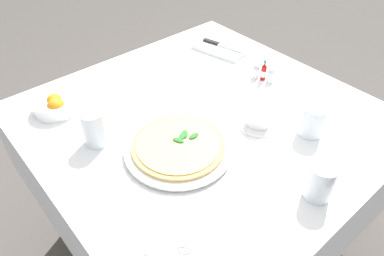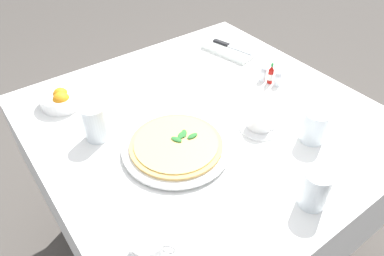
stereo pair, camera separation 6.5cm
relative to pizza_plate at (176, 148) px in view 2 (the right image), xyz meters
name	(u,v)px [view 2 (the right image)]	position (x,y,z in m)	size (l,w,h in m)	color
ground_plane	(202,241)	(-0.07, 0.17, -0.76)	(8.00, 8.00, 0.00)	#4C4742
dining_table	(205,147)	(-0.07, 0.17, -0.15)	(1.07, 1.07, 0.74)	white
pizza_plate	(176,148)	(0.00, 0.00, 0.00)	(0.32, 0.32, 0.02)	white
pizza	(176,144)	(0.00, 0.00, 0.01)	(0.28, 0.28, 0.02)	#DBAD60
coffee_cup_near_right	(148,248)	(0.24, -0.24, 0.01)	(0.13, 0.13, 0.06)	white
coffee_cup_far_left	(260,121)	(0.07, 0.27, 0.02)	(0.13, 0.13, 0.06)	white
water_glass_left_edge	(314,128)	(0.21, 0.36, 0.03)	(0.07, 0.07, 0.10)	white
water_glass_near_left	(96,124)	(-0.19, -0.16, 0.04)	(0.07, 0.07, 0.12)	white
water_glass_far_right	(313,192)	(0.36, 0.16, 0.04)	(0.07, 0.07, 0.11)	white
napkin_folded	(230,49)	(-0.37, 0.53, 0.00)	(0.24, 0.18, 0.02)	white
dinner_knife	(231,46)	(-0.36, 0.53, 0.01)	(0.19, 0.07, 0.01)	silver
citrus_bowl	(62,98)	(-0.42, -0.19, 0.02)	(0.15, 0.15, 0.07)	white
hot_sauce_bottle	(271,75)	(-0.09, 0.49, 0.02)	(0.02, 0.02, 0.08)	#B7140F
salt_shaker	(278,79)	(-0.07, 0.50, 0.01)	(0.03, 0.03, 0.06)	white
pepper_shaker	(263,75)	(-0.12, 0.48, 0.01)	(0.03, 0.03, 0.06)	white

